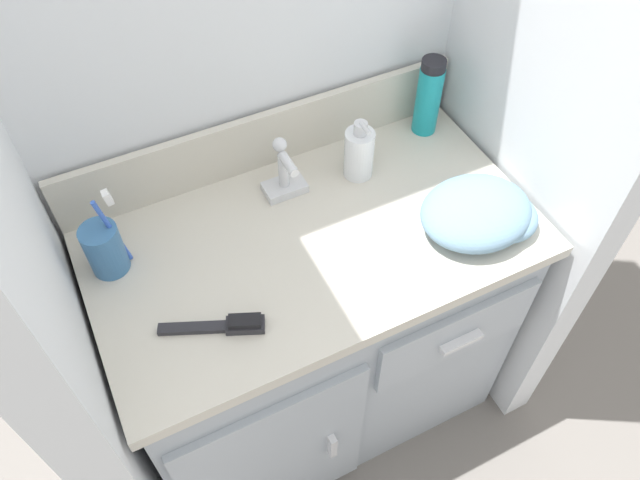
% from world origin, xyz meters
% --- Properties ---
extents(ground_plane, '(6.00, 6.00, 0.00)m').
position_xyz_m(ground_plane, '(0.00, 0.00, 0.00)').
color(ground_plane, slate).
extents(wall_back, '(1.09, 0.08, 2.20)m').
position_xyz_m(wall_back, '(0.00, 0.30, 1.10)').
color(wall_back, silver).
rests_on(wall_back, ground_plane).
extents(wall_right, '(0.08, 0.59, 2.20)m').
position_xyz_m(wall_right, '(0.51, 0.00, 1.10)').
color(wall_right, silver).
rests_on(wall_right, ground_plane).
extents(vanity, '(0.91, 0.52, 0.75)m').
position_xyz_m(vanity, '(-0.00, -0.00, 0.39)').
color(vanity, '#9EA8B2').
rests_on(vanity, ground_plane).
extents(backsplash, '(0.91, 0.02, 0.14)m').
position_xyz_m(backsplash, '(0.00, 0.24, 0.82)').
color(backsplash, beige).
rests_on(backsplash, vanity).
extents(sink_faucet, '(0.09, 0.09, 0.14)m').
position_xyz_m(sink_faucet, '(0.00, 0.14, 0.80)').
color(sink_faucet, silver).
rests_on(sink_faucet, vanity).
extents(toothbrush_cup, '(0.08, 0.07, 0.19)m').
position_xyz_m(toothbrush_cup, '(-0.39, 0.11, 0.81)').
color(toothbrush_cup, teal).
rests_on(toothbrush_cup, vanity).
extents(soap_dispenser, '(0.06, 0.07, 0.15)m').
position_xyz_m(soap_dispenser, '(0.17, 0.12, 0.81)').
color(soap_dispenser, white).
rests_on(soap_dispenser, vanity).
extents(shaving_cream_can, '(0.06, 0.06, 0.19)m').
position_xyz_m(shaving_cream_can, '(0.38, 0.18, 0.84)').
color(shaving_cream_can, teal).
rests_on(shaving_cream_can, vanity).
extents(hairbrush, '(0.19, 0.10, 0.03)m').
position_xyz_m(hairbrush, '(-0.23, -0.12, 0.76)').
color(hairbrush, '#232328').
rests_on(hairbrush, vanity).
extents(hand_towel, '(0.24, 0.20, 0.08)m').
position_xyz_m(hand_towel, '(0.32, -0.12, 0.79)').
color(hand_towel, '#6B8EA8').
rests_on(hand_towel, vanity).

